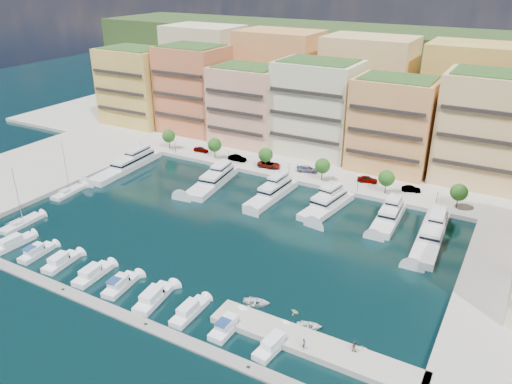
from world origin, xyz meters
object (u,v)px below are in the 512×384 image
car_0 (201,150)px  cruiser_3 (93,274)px  sailboat_0 (21,224)px  car_2 (269,164)px  car_5 (411,189)px  tender_2 (309,326)px  lamppost_2 (289,166)px  tree_5 (459,192)px  tree_1 (215,145)px  tender_0 (256,302)px  tree_2 (266,155)px  lamppost_4 (437,196)px  cruiser_1 (36,253)px  yacht_5 (389,216)px  cruiser_6 (189,312)px  lamppost_3 (358,180)px  yacht_4 (328,204)px  cruiser_8 (274,344)px  tree_4 (386,178)px  car_3 (307,169)px  yacht_3 (273,192)px  tree_3 (322,166)px  yacht_2 (214,180)px  car_4 (367,179)px  lamppost_1 (229,154)px  tender_3 (362,348)px  person_0 (304,344)px  cruiser_5 (154,298)px  cruiser_2 (61,262)px  sailboat_1 (68,193)px  cruiser_7 (227,326)px  lamppost_0 (175,143)px  car_1 (237,158)px  tree_0 (169,136)px  person_1 (354,346)px  cruiser_0 (13,244)px

car_0 → cruiser_3: bearing=-166.3°
sailboat_0 → car_2: sailboat_0 is taller
cruiser_3 → car_5: car_5 is taller
tender_2 → lamppost_2: bearing=8.5°
tree_5 → car_5: size_ratio=1.29×
tree_1 → tender_0: tree_1 is taller
tree_2 → lamppost_2: size_ratio=1.35×
lamppost_4 → cruiser_1: size_ratio=0.57×
yacht_5 → cruiser_6: bearing=-111.4°
yacht_5 → car_0: size_ratio=3.58×
lamppost_3 → car_0: bearing=175.0°
tender_0 → yacht_4: bearing=-14.0°
cruiser_8 → tree_4: bearing=91.0°
tender_0 → car_3: (-15.37, 53.74, 1.32)m
yacht_3 → tree_3: bearing=61.9°
tender_2 → yacht_2: bearing=27.7°
cruiser_3 → tender_0: cruiser_3 is taller
cruiser_3 → car_4: car_4 is taller
tree_3 → lamppost_1: 26.12m
cruiser_1 → tender_3: (61.58, 5.59, -0.13)m
tree_3 → person_0: tree_3 is taller
tree_3 → cruiser_5: bearing=-95.0°
cruiser_2 → cruiser_8: 43.79m
tree_1 → lamppost_4: tree_1 is taller
tree_2 → car_3: size_ratio=1.05×
tree_3 → sailboat_1: sailboat_1 is taller
cruiser_6 → cruiser_7: cruiser_7 is taller
lamppost_0 → yacht_4: (50.68, -10.12, -2.73)m
tree_4 → tree_5: bearing=0.0°
tree_5 → tender_0: size_ratio=1.29×
tree_5 → car_1: tree_5 is taller
yacht_2 → car_2: (7.78, 14.59, 0.65)m
lamppost_2 → tender_2: bearing=-60.7°
tree_2 → lamppost_1: size_ratio=1.35×
tree_5 → cruiser_2: bearing=-135.3°
tree_4 → car_2: (-31.43, 0.94, -2.89)m
sailboat_0 → yacht_3: bearing=44.5°
tree_1 → lamppost_3: size_ratio=1.35×
tree_3 → tree_0: bearing=180.0°
tree_2 → car_2: (0.57, 0.94, -2.89)m
lamppost_3 → cruiser_6: bearing=-98.0°
lamppost_0 → cruiser_3: size_ratio=0.53×
car_5 → cruiser_2: bearing=125.4°
cruiser_5 → cruiser_8: (22.06, 0.01, 0.00)m
lamppost_4 → lamppost_0: bearing=180.0°
cruiser_2 → person_1: size_ratio=4.39×
lamppost_3 → lamppost_4: bearing=0.0°
lamppost_0 → lamppost_1: (18.00, 0.00, 0.00)m
car_5 → cruiser_0: bearing=118.4°
sailboat_1 → cruiser_6: bearing=-23.1°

